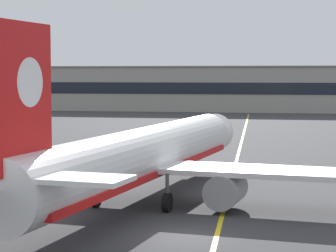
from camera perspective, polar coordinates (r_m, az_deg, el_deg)
ground_plane at (r=38.98m, az=1.44°, el=-9.25°), size 400.00×400.00×0.00m
taxiway_centreline at (r=68.28m, az=5.60°, el=-3.39°), size 10.77×179.71×0.01m
airliner_foreground at (r=47.86m, az=-2.31°, el=-2.61°), size 32.35×41.46×11.65m
safety_cone_by_nose_gear at (r=64.73m, az=1.63°, el=-3.57°), size 0.44×0.44×0.55m
terminal_building at (r=169.49m, az=7.62°, el=3.09°), size 153.95×12.40×11.19m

